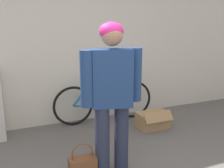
% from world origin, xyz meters
% --- Properties ---
extents(wall_back, '(8.00, 0.07, 2.60)m').
position_xyz_m(wall_back, '(0.00, 2.58, 1.30)').
color(wall_back, beige).
rests_on(wall_back, ground_plane).
extents(person, '(0.66, 0.30, 1.62)m').
position_xyz_m(person, '(0.17, 0.90, 0.94)').
color(person, '#23283D').
rests_on(person, ground_plane).
extents(bicycle, '(1.67, 0.46, 0.71)m').
position_xyz_m(bicycle, '(0.64, 2.35, 0.35)').
color(bicycle, black).
rests_on(bicycle, ground_plane).
extents(handbag, '(0.28, 0.14, 0.42)m').
position_xyz_m(handbag, '(-0.15, 0.91, 0.14)').
color(handbag, brown).
rests_on(handbag, ground_plane).
extents(cardboard_box, '(0.48, 0.36, 0.30)m').
position_xyz_m(cardboard_box, '(1.24, 1.81, 0.12)').
color(cardboard_box, '#A87F51').
rests_on(cardboard_box, ground_plane).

